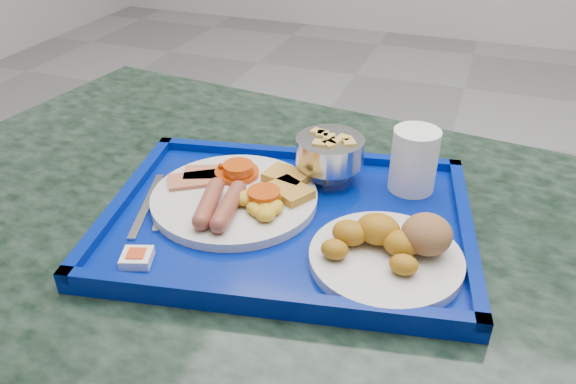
# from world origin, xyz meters

# --- Properties ---
(floor) EXTENTS (6.00, 6.00, 0.00)m
(floor) POSITION_xyz_m (0.00, 0.00, 0.00)
(floor) COLOR gray
(floor) RESTS_ON ground
(table) EXTENTS (1.35, 0.99, 0.79)m
(table) POSITION_xyz_m (-0.15, -0.74, 0.58)
(table) COLOR gray
(table) RESTS_ON floor
(tray) EXTENTS (0.56, 0.45, 0.03)m
(tray) POSITION_xyz_m (-0.12, -0.73, 0.80)
(tray) COLOR #021886
(tray) RESTS_ON table
(main_plate) EXTENTS (0.24, 0.24, 0.04)m
(main_plate) POSITION_xyz_m (-0.20, -0.72, 0.82)
(main_plate) COLOR silver
(main_plate) RESTS_ON tray
(bread_plate) EXTENTS (0.19, 0.19, 0.06)m
(bread_plate) POSITION_xyz_m (0.03, -0.78, 0.82)
(bread_plate) COLOR silver
(bread_plate) RESTS_ON tray
(fruit_bowl) EXTENTS (0.10, 0.10, 0.07)m
(fruit_bowl) POSITION_xyz_m (-0.10, -0.61, 0.85)
(fruit_bowl) COLOR #B1B1B3
(fruit_bowl) RESTS_ON tray
(juice_cup) EXTENTS (0.07, 0.07, 0.10)m
(juice_cup) POSITION_xyz_m (0.03, -0.60, 0.85)
(juice_cup) COLOR white
(juice_cup) RESTS_ON tray
(spoon) EXTENTS (0.09, 0.15, 0.01)m
(spoon) POSITION_xyz_m (-0.27, -0.72, 0.81)
(spoon) COLOR #B1B1B3
(spoon) RESTS_ON tray
(knife) EXTENTS (0.06, 0.16, 0.00)m
(knife) POSITION_xyz_m (-0.32, -0.78, 0.81)
(knife) COLOR #B1B1B3
(knife) RESTS_ON tray
(jam_packet) EXTENTS (0.05, 0.05, 0.01)m
(jam_packet) POSITION_xyz_m (-0.26, -0.89, 0.81)
(jam_packet) COLOR white
(jam_packet) RESTS_ON tray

